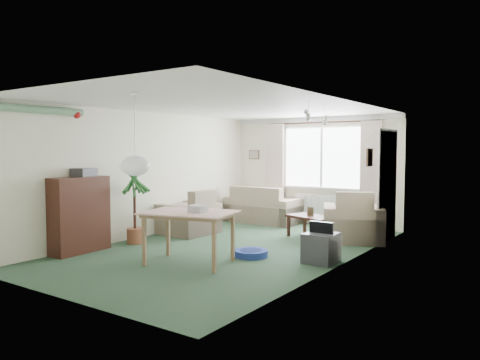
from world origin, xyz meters
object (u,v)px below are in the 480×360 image
Objects in this scene: armchair_left at (189,212)px; sofa at (264,204)px; coffee_table at (312,227)px; pet_bed at (251,253)px; tv_cube at (321,248)px; dining_table at (189,238)px; bookshelf at (80,215)px; armchair_corner at (353,215)px; houseplant at (135,203)px.

sofa is at bearing 170.03° from armchair_left.
coffee_table is 1.93m from pet_bed.
sofa is 1.75× the size of coffee_table.
sofa is at bearing 134.12° from tv_cube.
coffee_table is at bearing 119.61° from tv_cube.
bookshelf is at bearing -167.23° from dining_table.
sofa is 1.70× the size of armchair_left.
armchair_corner is (2.50, -0.93, 0.05)m from sofa.
houseplant reaches higher than coffee_table.
houseplant reaches higher than dining_table.
armchair_left reaches higher than dining_table.
pet_bed is at bearing -93.77° from coffee_table.
armchair_corner is 0.87× the size of dining_table.
dining_table is at bearing 44.11° from armchair_left.
tv_cube is at bearing -60.25° from coffee_table.
tv_cube is at bearing 9.84° from houseplant.
coffee_table is at bearing 48.06° from bookshelf.
bookshelf is 1.03× the size of dining_table.
armchair_left is 0.82× the size of dining_table.
dining_table is at bearing -144.08° from tv_cube.
bookshelf is 3.90m from tv_cube.
houseplant reaches higher than pet_bed.
armchair_corner is at bearing 114.10° from armchair_left.
tv_cube is (0.22, -1.86, -0.25)m from armchair_corner.
tv_cube is (3.54, 1.59, -0.40)m from bookshelf.
armchair_corner is at bearing 16.55° from coffee_table.
sofa is at bearing 118.38° from pet_bed.
armchair_left reaches higher than tv_cube.
armchair_left is 3.28m from tv_cube.
armchair_left is at bearing -3.58° from armchair_corner.
pet_bed is at bearing 68.33° from armchair_left.
houseplant is at bearing -3.62° from armchair_left.
tv_cube is at bearing 80.52° from armchair_left.
armchair_corner is 2.00× the size of pet_bed.
armchair_corner is at bearing 65.75° from dining_table.
armchair_left is 2.38m from pet_bed.
houseplant reaches higher than bookshelf.
bookshelf is at bearing -155.90° from tv_cube.
dining_table reaches higher than coffee_table.
armchair_left is 2.33m from bookshelf.
bookshelf reaches higher than coffee_table.
coffee_table is 0.80× the size of dining_table.
armchair_corner reaches higher than pet_bed.
dining_table is (1.77, -0.57, -0.35)m from houseplant.
dining_table is (1.96, 0.44, -0.24)m from bookshelf.
armchair_corner reaches higher than armchair_left.
armchair_left is 0.80× the size of bookshelf.
houseplant is 1.89m from dining_table.
dining_table is 1.96m from tv_cube.
coffee_table is (1.78, -1.15, -0.20)m from sofa.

